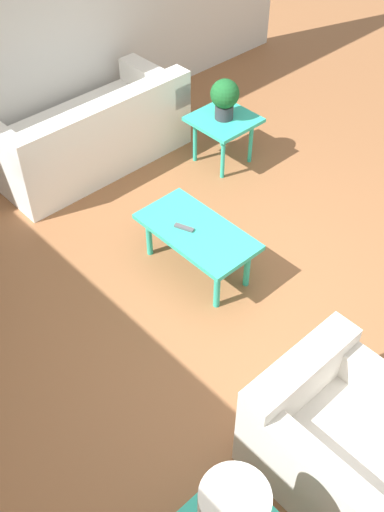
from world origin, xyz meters
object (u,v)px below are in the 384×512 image
(coffee_table, at_px, (197,235))
(table_lamp, at_px, (233,511))
(side_table_plant, at_px, (224,124))
(potted_plant, at_px, (225,97))
(sofa, at_px, (91,136))
(armchair, at_px, (335,436))

(coffee_table, relative_size, table_lamp, 1.92)
(coffee_table, height_order, side_table_plant, side_table_plant)
(side_table_plant, height_order, potted_plant, potted_plant)
(sofa, height_order, armchair, sofa)
(sofa, xyz_separation_m, potted_plant, (-0.86, -0.95, 0.41))
(potted_plant, distance_m, table_lamp, 3.88)
(side_table_plant, bearing_deg, sofa, 48.06)
(armchair, height_order, table_lamp, table_lamp)
(coffee_table, bearing_deg, table_lamp, 140.64)
(armchair, xyz_separation_m, potted_plant, (2.72, -1.79, 0.42))
(side_table_plant, relative_size, table_lamp, 1.12)
(potted_plant, bearing_deg, table_lamp, 135.33)
(sofa, xyz_separation_m, coffee_table, (-1.79, 0.28, 0.06))
(sofa, height_order, side_table_plant, sofa)
(side_table_plant, bearing_deg, armchair, 146.64)
(side_table_plant, height_order, table_lamp, table_lamp)
(potted_plant, bearing_deg, sofa, 48.06)
(coffee_table, height_order, table_lamp, table_lamp)
(sofa, distance_m, coffee_table, 1.82)
(coffee_table, xyz_separation_m, potted_plant, (0.94, -1.23, 0.34))
(sofa, bearing_deg, potted_plant, 137.99)
(side_table_plant, relative_size, potted_plant, 1.46)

